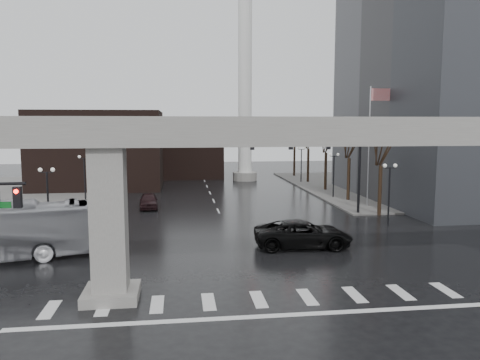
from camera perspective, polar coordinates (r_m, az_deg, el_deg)
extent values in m
plane|color=black|center=(24.06, 1.86, -13.48)|extent=(160.00, 160.00, 0.00)
cube|color=slate|center=(65.91, 19.37, -0.73)|extent=(28.00, 36.00, 0.15)
cube|color=gray|center=(22.56, 1.94, 5.94)|extent=(48.00, 2.20, 1.40)
cube|color=gray|center=(22.99, -15.66, -5.23)|extent=(1.60, 1.60, 7.30)
cube|color=gray|center=(23.92, -15.39, -13.22)|extent=(2.60, 2.60, 0.50)
cube|color=#5E5F63|center=(59.09, 26.66, 18.53)|extent=(22.00, 26.00, 42.00)
cube|color=black|center=(65.17, -16.60, 3.64)|extent=(16.00, 14.00, 10.00)
cube|color=black|center=(74.40, -6.17, 3.49)|extent=(10.00, 10.00, 8.00)
cylinder|color=white|center=(69.26, 0.62, 12.39)|extent=(2.00, 2.00, 30.00)
cylinder|color=gray|center=(69.38, 0.60, 0.46)|extent=(3.60, 3.60, 1.20)
cylinder|color=black|center=(44.46, 14.34, 1.03)|extent=(0.24, 0.24, 8.00)
cylinder|color=black|center=(42.39, 6.88, 5.26)|extent=(12.00, 0.18, 0.18)
cube|color=black|center=(43.25, 10.73, 4.36)|extent=(0.35, 0.30, 1.00)
cube|color=black|center=(42.29, 6.21, 4.38)|extent=(0.35, 0.30, 1.00)
cube|color=black|center=(41.60, 1.51, 4.38)|extent=(0.35, 0.30, 1.00)
sphere|color=#FF0C05|center=(43.07, 10.82, 4.75)|extent=(0.20, 0.20, 0.20)
cube|color=#0C581B|center=(43.73, 12.62, 4.93)|extent=(1.80, 0.05, 0.35)
cube|color=#0C581B|center=(41.95, 4.22, 5.00)|extent=(1.80, 0.05, 0.35)
cylinder|color=black|center=(24.32, -26.90, -0.41)|extent=(2.00, 0.14, 0.14)
cube|color=black|center=(24.21, -25.48, -1.92)|extent=(0.35, 0.30, 1.00)
cylinder|color=silver|center=(48.10, 15.43, 3.82)|extent=(0.12, 0.12, 12.00)
cube|color=red|center=(48.52, 16.74, 9.95)|extent=(2.00, 0.03, 1.20)
cylinder|color=black|center=(40.57, 17.70, -1.90)|extent=(0.14, 0.14, 4.80)
cube|color=black|center=(40.29, 17.82, 1.40)|extent=(0.90, 0.06, 0.06)
sphere|color=silver|center=(40.08, 17.25, 1.68)|extent=(0.32, 0.32, 0.32)
sphere|color=silver|center=(40.46, 18.41, 1.69)|extent=(0.32, 0.32, 0.32)
cylinder|color=black|center=(53.45, 11.33, 0.35)|extent=(0.14, 0.14, 4.80)
cube|color=black|center=(53.24, 11.39, 2.86)|extent=(0.90, 0.06, 0.06)
sphere|color=silver|center=(53.08, 10.94, 3.07)|extent=(0.32, 0.32, 0.32)
sphere|color=silver|center=(53.37, 11.86, 3.07)|extent=(0.32, 0.32, 0.32)
cylinder|color=black|center=(66.78, 7.47, 1.71)|extent=(0.14, 0.14, 4.80)
cube|color=black|center=(66.61, 7.51, 3.72)|extent=(0.90, 0.06, 0.06)
sphere|color=silver|center=(66.49, 7.13, 3.89)|extent=(0.32, 0.32, 0.32)
sphere|color=silver|center=(66.72, 7.88, 3.89)|extent=(0.32, 0.32, 0.32)
cylinder|color=black|center=(38.03, -22.35, -2.67)|extent=(0.14, 0.14, 4.80)
cube|color=black|center=(37.73, -22.51, 0.86)|extent=(0.90, 0.06, 0.06)
sphere|color=silver|center=(37.84, -23.18, 1.14)|extent=(0.32, 0.32, 0.32)
sphere|color=silver|center=(37.60, -21.86, 1.17)|extent=(0.32, 0.32, 0.32)
cylinder|color=black|center=(51.55, -18.39, -0.11)|extent=(0.14, 0.14, 4.80)
cube|color=black|center=(51.33, -18.49, 2.49)|extent=(0.90, 0.06, 0.06)
sphere|color=silver|center=(51.41, -18.99, 2.70)|extent=(0.32, 0.32, 0.32)
sphere|color=silver|center=(51.23, -18.01, 2.73)|extent=(0.32, 0.32, 0.32)
cylinder|color=black|center=(65.27, -16.09, 1.38)|extent=(0.14, 0.14, 4.80)
cube|color=black|center=(65.10, -16.16, 3.44)|extent=(0.90, 0.06, 0.06)
sphere|color=silver|center=(65.16, -16.56, 3.60)|extent=(0.32, 0.32, 0.32)
sphere|color=silver|center=(65.02, -15.77, 3.62)|extent=(0.32, 0.32, 0.32)
cylinder|color=black|center=(44.59, 16.68, -1.26)|extent=(0.34, 0.34, 4.55)
cylinder|color=black|center=(44.24, 16.85, 3.54)|extent=(0.12, 1.52, 2.98)
cylinder|color=black|center=(44.68, 17.29, 3.26)|extent=(0.83, 1.14, 2.51)
cylinder|color=black|center=(51.92, 13.09, 0.03)|extent=(0.34, 0.34, 4.66)
cylinder|color=black|center=(51.62, 13.20, 4.25)|extent=(0.12, 1.55, 3.05)
cylinder|color=black|center=(52.04, 13.61, 3.99)|extent=(0.85, 1.16, 2.57)
cylinder|color=black|center=(59.43, 10.39, 1.00)|extent=(0.34, 0.34, 4.76)
cylinder|color=black|center=(59.16, 10.47, 4.77)|extent=(0.12, 1.59, 3.11)
cylinder|color=black|center=(59.56, 10.85, 4.53)|extent=(0.86, 1.18, 2.62)
cylinder|color=black|center=(67.04, 8.30, 1.74)|extent=(0.34, 0.34, 4.87)
cylinder|color=black|center=(66.81, 8.36, 5.16)|extent=(0.12, 1.62, 3.18)
cylinder|color=black|center=(67.19, 8.71, 4.95)|extent=(0.88, 1.20, 2.68)
cylinder|color=black|center=(74.74, 6.64, 2.33)|extent=(0.34, 0.34, 4.97)
cylinder|color=black|center=(74.53, 6.68, 5.46)|extent=(0.12, 1.65, 3.25)
cylinder|color=black|center=(74.90, 7.01, 5.27)|extent=(0.89, 1.23, 2.74)
imported|color=black|center=(32.24, 7.70, -6.53)|extent=(6.81, 3.44, 1.84)
imported|color=black|center=(47.40, -11.08, -2.50)|extent=(2.01, 4.46, 1.49)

